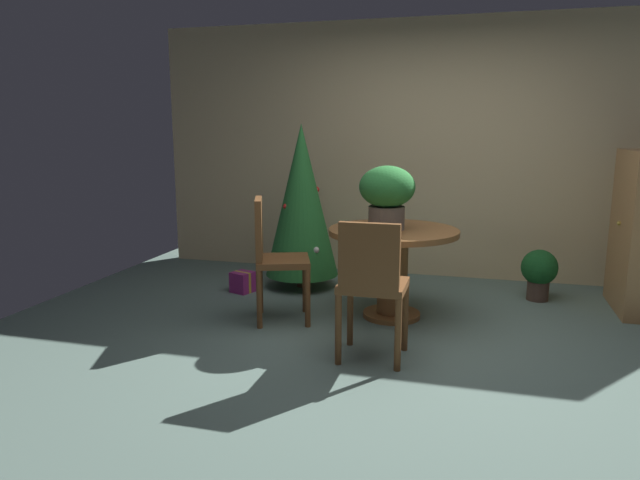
{
  "coord_description": "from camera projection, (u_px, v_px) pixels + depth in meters",
  "views": [
    {
      "loc": [
        0.41,
        -3.88,
        1.54
      ],
      "look_at": [
        -0.76,
        0.35,
        0.68
      ],
      "focal_mm": 32.6,
      "sensor_mm": 36.0,
      "label": 1
    }
  ],
  "objects": [
    {
      "name": "ground_plane",
      "position": [
        411.0,
        350.0,
        4.08
      ],
      "size": [
        6.6,
        6.6,
        0.0
      ],
      "primitive_type": "plane",
      "color": "slate"
    },
    {
      "name": "back_wall_panel",
      "position": [
        440.0,
        150.0,
        5.91
      ],
      "size": [
        6.0,
        0.1,
        2.6
      ],
      "primitive_type": "cube",
      "color": "beige",
      "rests_on": "ground_plane"
    },
    {
      "name": "round_dining_table",
      "position": [
        393.0,
        256.0,
        4.68
      ],
      "size": [
        1.04,
        1.04,
        0.73
      ],
      "color": "brown",
      "rests_on": "ground_plane"
    },
    {
      "name": "flower_vase",
      "position": [
        387.0,
        193.0,
        4.57
      ],
      "size": [
        0.44,
        0.44,
        0.51
      ],
      "color": "#665B51",
      "rests_on": "round_dining_table"
    },
    {
      "name": "wooden_chair_near",
      "position": [
        372.0,
        281.0,
        3.78
      ],
      "size": [
        0.43,
        0.4,
        0.95
      ],
      "color": "brown",
      "rests_on": "ground_plane"
    },
    {
      "name": "wooden_chair_left_near",
      "position": [
        273.0,
        253.0,
        4.6
      ],
      "size": [
        0.54,
        0.54,
        0.99
      ],
      "color": "brown",
      "rests_on": "ground_plane"
    },
    {
      "name": "holiday_tree",
      "position": [
        302.0,
        201.0,
        5.52
      ],
      "size": [
        0.7,
        0.7,
        1.57
      ],
      "color": "brown",
      "rests_on": "ground_plane"
    },
    {
      "name": "gift_box_purple",
      "position": [
        243.0,
        282.0,
        5.48
      ],
      "size": [
        0.23,
        0.23,
        0.2
      ],
      "color": "#9E287A",
      "rests_on": "ground_plane"
    },
    {
      "name": "potted_plant",
      "position": [
        539.0,
        271.0,
        5.2
      ],
      "size": [
        0.32,
        0.32,
        0.46
      ],
      "color": "#4C382D",
      "rests_on": "ground_plane"
    }
  ]
}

